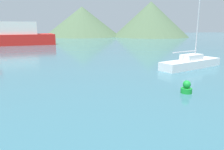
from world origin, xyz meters
TOP-DOWN VIEW (x-y plane):
  - sailboat_inner at (11.38, 19.29)m, footprint 7.74×3.42m
  - buoy_marker at (5.28, 12.52)m, footprint 0.70×0.70m
  - hill_east at (17.35, 90.79)m, footprint 30.84×30.84m
  - hill_far_east at (41.63, 78.52)m, footprint 29.45×29.45m

SIDE VIEW (x-z plane):
  - buoy_marker at x=5.28m, z-range -0.07..0.73m
  - sailboat_inner at x=11.38m, z-range -3.91..4.97m
  - hill_east at x=17.35m, z-range 0.00..11.78m
  - hill_far_east at x=41.63m, z-range 0.00..13.45m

